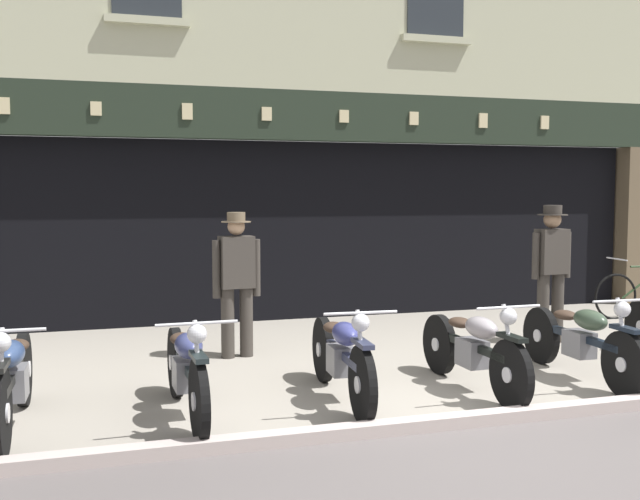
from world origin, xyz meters
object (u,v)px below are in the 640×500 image
(motorcycle_center_left, at_px, (341,354))
(salesman_left, at_px, (237,278))
(motorcycle_center, at_px, (473,347))
(advert_board_near, at_px, (459,209))
(shopkeeper_center, at_px, (551,266))
(motorcycle_center_right, at_px, (581,339))
(motorcycle_left, at_px, (186,368))
(motorcycle_far_left, at_px, (13,377))

(motorcycle_center_left, bearing_deg, salesman_left, -70.38)
(salesman_left, bearing_deg, motorcycle_center, 125.92)
(motorcycle_center, height_order, salesman_left, salesman_left)
(motorcycle_center, relative_size, advert_board_near, 1.84)
(shopkeeper_center, bearing_deg, salesman_left, -8.95)
(motorcycle_center_right, relative_size, shopkeeper_center, 1.18)
(motorcycle_left, height_order, motorcycle_center, motorcycle_left)
(motorcycle_left, relative_size, shopkeeper_center, 1.15)
(advert_board_near, bearing_deg, motorcycle_center_left, -128.37)
(motorcycle_center_right, bearing_deg, motorcycle_left, 3.76)
(salesman_left, height_order, shopkeeper_center, shopkeeper_center)
(motorcycle_far_left, height_order, shopkeeper_center, shopkeeper_center)
(motorcycle_center_left, bearing_deg, motorcycle_far_left, 4.10)
(motorcycle_far_left, xyz_separation_m, motorcycle_center, (4.05, -0.05, -0.01))
(advert_board_near, bearing_deg, salesman_left, -149.93)
(shopkeeper_center, bearing_deg, motorcycle_center_left, 23.00)
(shopkeeper_center, bearing_deg, advert_board_near, -96.31)
(motorcycle_far_left, distance_m, motorcycle_center_left, 2.75)
(salesman_left, bearing_deg, shopkeeper_center, 168.80)
(motorcycle_center, bearing_deg, salesman_left, -48.85)
(motorcycle_center_left, distance_m, shopkeeper_center, 3.75)
(motorcycle_center_left, bearing_deg, advert_board_near, -124.27)
(motorcycle_left, height_order, motorcycle_center_right, motorcycle_left)
(motorcycle_center, relative_size, salesman_left, 1.19)
(motorcycle_center_left, height_order, advert_board_near, advert_board_near)
(motorcycle_far_left, relative_size, motorcycle_left, 1.01)
(motorcycle_far_left, xyz_separation_m, shopkeeper_center, (6.06, 1.67, 0.54))
(motorcycle_left, xyz_separation_m, motorcycle_center, (2.70, 0.05, -0.01))
(shopkeeper_center, relative_size, advert_board_near, 1.60)
(shopkeeper_center, xyz_separation_m, advert_board_near, (0.12, 2.67, 0.64))
(motorcycle_center, distance_m, shopkeeper_center, 2.71)
(motorcycle_far_left, relative_size, motorcycle_center_right, 0.98)
(motorcycle_center, bearing_deg, advert_board_near, -116.71)
(motorcycle_left, distance_m, advert_board_near, 6.67)
(motorcycle_left, xyz_separation_m, salesman_left, (0.83, 2.12, 0.49))
(advert_board_near, bearing_deg, motorcycle_center_right, -101.77)
(motorcycle_center_left, distance_m, advert_board_near, 5.66)
(motorcycle_left, height_order, motorcycle_center_left, motorcycle_center_left)
(motorcycle_center, xyz_separation_m, advert_board_near, (2.14, 4.39, 1.19))
(motorcycle_center_left, xyz_separation_m, salesman_left, (-0.56, 2.03, 0.49))
(motorcycle_left, height_order, shopkeeper_center, shopkeeper_center)
(motorcycle_far_left, distance_m, motorcycle_center, 4.05)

